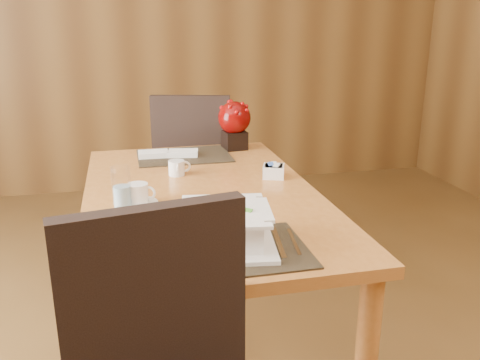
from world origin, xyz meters
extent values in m
cube|color=brown|center=(0.00, 3.00, 1.40)|extent=(5.00, 0.02, 2.80)
cube|color=#BF7635|center=(0.00, 0.60, 0.73)|extent=(0.90, 1.50, 0.04)
cylinder|color=#BF7635|center=(-0.39, 1.29, 0.35)|extent=(0.07, 0.07, 0.71)
cylinder|color=#BF7635|center=(0.39, 1.29, 0.35)|extent=(0.07, 0.07, 0.71)
cube|color=black|center=(0.00, 0.05, 0.75)|extent=(0.45, 0.33, 0.01)
cube|color=black|center=(0.00, 1.15, 0.75)|extent=(0.45, 0.33, 0.01)
cube|color=white|center=(-0.01, 0.09, 0.76)|extent=(0.33, 0.33, 0.01)
cube|color=white|center=(-0.01, 0.09, 0.81)|extent=(0.24, 0.24, 0.10)
cylinder|color=#CCC86E|center=(-0.01, 0.09, 0.82)|extent=(0.19, 0.19, 0.08)
cylinder|color=white|center=(-0.25, 0.51, 0.75)|extent=(0.14, 0.14, 0.01)
cylinder|color=white|center=(-0.25, 0.51, 0.79)|extent=(0.10, 0.10, 0.07)
cylinder|color=black|center=(-0.25, 0.51, 0.83)|extent=(0.07, 0.07, 0.01)
cylinder|color=white|center=(-0.30, 0.49, 0.83)|extent=(0.07, 0.07, 0.16)
cube|color=white|center=(0.33, 0.72, 0.78)|extent=(0.11, 0.11, 0.05)
cube|color=black|center=(0.28, 1.24, 0.80)|extent=(0.13, 0.13, 0.09)
sphere|color=#740504|center=(0.28, 1.24, 0.91)|extent=(0.17, 0.17, 0.17)
cube|color=white|center=(-0.34, 0.09, 0.76)|extent=(0.20, 0.20, 0.01)
cube|color=black|center=(-0.24, -0.20, 0.75)|extent=(0.45, 0.13, 0.51)
cube|color=black|center=(0.14, 1.72, 0.46)|extent=(0.57, 0.57, 0.06)
cube|color=black|center=(0.09, 1.52, 0.74)|extent=(0.44, 0.16, 0.50)
cylinder|color=black|center=(0.38, 1.86, 0.22)|extent=(0.04, 0.04, 0.43)
cylinder|color=black|center=(0.28, 1.49, 0.22)|extent=(0.04, 0.04, 0.43)
cylinder|color=black|center=(0.01, 1.96, 0.22)|extent=(0.04, 0.04, 0.43)
cylinder|color=black|center=(-0.09, 1.59, 0.22)|extent=(0.04, 0.04, 0.43)
camera|label=1|loc=(-0.28, -1.27, 1.40)|focal=38.00mm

